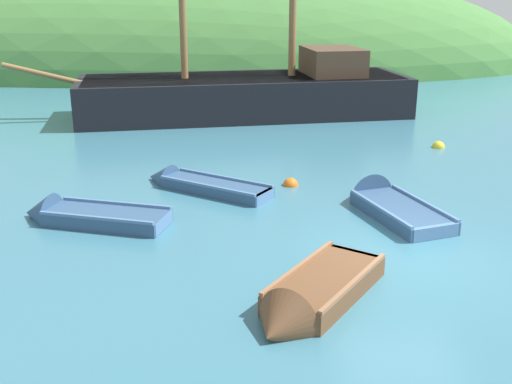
{
  "coord_description": "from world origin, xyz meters",
  "views": [
    {
      "loc": [
        -3.35,
        -11.08,
        5.18
      ],
      "look_at": [
        -2.98,
        3.38,
        0.29
      ],
      "focal_mm": 43.06,
      "sensor_mm": 36.0,
      "label": 1
    }
  ],
  "objects_px": {
    "buoy_yellow": "(438,147)",
    "sailing_ship": "(248,101)",
    "rowboat_outer_right": "(198,186)",
    "rowboat_far": "(387,206)",
    "buoy_orange": "(291,185)",
    "rowboat_near_dock": "(311,300)",
    "rowboat_portside": "(84,218)"
  },
  "relations": [
    {
      "from": "buoy_yellow",
      "to": "rowboat_outer_right",
      "type": "bearing_deg",
      "value": -151.64
    },
    {
      "from": "rowboat_outer_right",
      "to": "buoy_orange",
      "type": "xyz_separation_m",
      "value": [
        2.51,
        0.23,
        -0.08
      ]
    },
    {
      "from": "rowboat_far",
      "to": "buoy_orange",
      "type": "relative_size",
      "value": 8.58
    },
    {
      "from": "rowboat_outer_right",
      "to": "buoy_orange",
      "type": "relative_size",
      "value": 8.75
    },
    {
      "from": "buoy_yellow",
      "to": "sailing_ship",
      "type": "bearing_deg",
      "value": 138.79
    },
    {
      "from": "rowboat_near_dock",
      "to": "rowboat_portside",
      "type": "xyz_separation_m",
      "value": [
        -4.8,
        4.06,
        -0.03
      ]
    },
    {
      "from": "rowboat_outer_right",
      "to": "buoy_yellow",
      "type": "bearing_deg",
      "value": -118.57
    },
    {
      "from": "sailing_ship",
      "to": "buoy_yellow",
      "type": "relative_size",
      "value": 38.13
    },
    {
      "from": "rowboat_outer_right",
      "to": "rowboat_near_dock",
      "type": "distance_m",
      "value": 6.84
    },
    {
      "from": "rowboat_portside",
      "to": "buoy_yellow",
      "type": "bearing_deg",
      "value": -131.8
    },
    {
      "from": "sailing_ship",
      "to": "rowboat_near_dock",
      "type": "relative_size",
      "value": 4.89
    },
    {
      "from": "rowboat_far",
      "to": "buoy_orange",
      "type": "bearing_deg",
      "value": 29.66
    },
    {
      "from": "rowboat_outer_right",
      "to": "buoy_yellow",
      "type": "distance_m",
      "value": 8.88
    },
    {
      "from": "rowboat_outer_right",
      "to": "buoy_orange",
      "type": "height_order",
      "value": "rowboat_outer_right"
    },
    {
      "from": "sailing_ship",
      "to": "rowboat_outer_right",
      "type": "xyz_separation_m",
      "value": [
        -1.48,
        -9.76,
        -0.51
      ]
    },
    {
      "from": "rowboat_outer_right",
      "to": "rowboat_near_dock",
      "type": "bearing_deg",
      "value": 143.05
    },
    {
      "from": "rowboat_far",
      "to": "sailing_ship",
      "type": "bearing_deg",
      "value": -2.87
    },
    {
      "from": "rowboat_near_dock",
      "to": "rowboat_portside",
      "type": "distance_m",
      "value": 6.29
    },
    {
      "from": "rowboat_near_dock",
      "to": "buoy_orange",
      "type": "relative_size",
      "value": 7.96
    },
    {
      "from": "rowboat_outer_right",
      "to": "sailing_ship",
      "type": "bearing_deg",
      "value": -65.58
    },
    {
      "from": "sailing_ship",
      "to": "rowboat_outer_right",
      "type": "bearing_deg",
      "value": 72.58
    },
    {
      "from": "buoy_orange",
      "to": "buoy_yellow",
      "type": "bearing_deg",
      "value": 36.98
    },
    {
      "from": "rowboat_far",
      "to": "rowboat_portside",
      "type": "height_order",
      "value": "rowboat_far"
    },
    {
      "from": "rowboat_far",
      "to": "rowboat_outer_right",
      "type": "relative_size",
      "value": 0.98
    },
    {
      "from": "rowboat_far",
      "to": "buoy_yellow",
      "type": "relative_size",
      "value": 8.42
    },
    {
      "from": "rowboat_far",
      "to": "buoy_yellow",
      "type": "height_order",
      "value": "rowboat_far"
    },
    {
      "from": "buoy_orange",
      "to": "rowboat_outer_right",
      "type": "bearing_deg",
      "value": -174.83
    },
    {
      "from": "rowboat_near_dock",
      "to": "buoy_orange",
      "type": "xyz_separation_m",
      "value": [
        0.18,
        6.65,
        -0.13
      ]
    },
    {
      "from": "rowboat_portside",
      "to": "buoy_yellow",
      "type": "relative_size",
      "value": 8.53
    },
    {
      "from": "buoy_orange",
      "to": "sailing_ship",
      "type": "bearing_deg",
      "value": 96.16
    },
    {
      "from": "sailing_ship",
      "to": "buoy_yellow",
      "type": "bearing_deg",
      "value": 130.03
    },
    {
      "from": "sailing_ship",
      "to": "rowboat_near_dock",
      "type": "xyz_separation_m",
      "value": [
        0.85,
        -16.18,
        -0.46
      ]
    }
  ]
}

